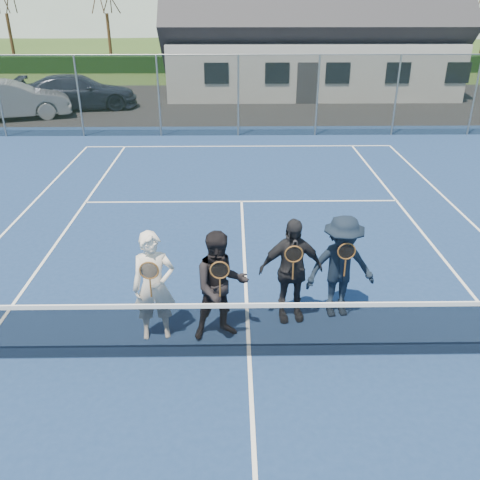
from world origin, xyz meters
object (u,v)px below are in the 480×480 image
at_px(player_b, 221,286).
at_px(player_c, 291,270).
at_px(car_c, 78,92).
at_px(player_d, 341,267).
at_px(tennis_net, 249,328).
at_px(player_a, 154,287).
at_px(car_b, 11,100).
at_px(clubhouse, 309,15).

xyz_separation_m(player_b, player_c, (1.13, 0.49, 0.00)).
xyz_separation_m(car_c, player_d, (9.11, -17.77, 0.13)).
bearing_deg(tennis_net, player_a, 158.77).
relative_size(car_b, car_c, 0.91).
xyz_separation_m(car_c, player_c, (8.28, -17.86, 0.13)).
distance_m(car_b, tennis_net, 19.43).
xyz_separation_m(car_b, player_a, (8.49, -16.13, 0.10)).
distance_m(player_c, player_d, 0.83).
height_order(car_c, player_c, player_c).
relative_size(player_a, player_b, 1.00).
xyz_separation_m(tennis_net, clubhouse, (4.00, 24.00, 3.45)).
height_order(clubhouse, player_a, clubhouse).
height_order(car_b, player_c, player_c).
relative_size(car_c, clubhouse, 0.35).
relative_size(player_a, player_d, 1.00).
bearing_deg(clubhouse, car_b, -152.33).
bearing_deg(clubhouse, player_a, -103.09).
distance_m(player_b, player_d, 2.04).
xyz_separation_m(tennis_net, player_d, (1.53, 1.13, 0.38)).
bearing_deg(player_c, tennis_net, -123.77).
bearing_deg(player_d, player_c, -174.18).
bearing_deg(player_a, player_c, 12.72).
bearing_deg(tennis_net, player_b, 127.42).
relative_size(car_c, player_c, 3.02).
bearing_deg(player_d, car_c, 117.14).
height_order(player_b, player_d, same).
relative_size(clubhouse, player_b, 8.67).
distance_m(car_b, clubhouse, 16.05).
bearing_deg(player_a, player_b, -0.19).
distance_m(car_b, player_a, 18.23).
bearing_deg(player_a, car_c, 108.49).
relative_size(car_c, tennis_net, 0.47).
relative_size(tennis_net, clubhouse, 0.75).
height_order(player_a, player_b, same).
bearing_deg(player_c, player_a, -167.28).
distance_m(clubhouse, player_d, 23.20).
bearing_deg(player_d, clubhouse, 83.83).
xyz_separation_m(tennis_net, player_b, (-0.43, 0.56, 0.38)).
height_order(tennis_net, clubhouse, clubhouse).
bearing_deg(car_b, clubhouse, -80.90).
xyz_separation_m(clubhouse, player_a, (-5.45, -23.44, -3.07)).
height_order(player_b, player_c, same).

